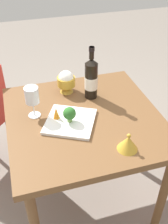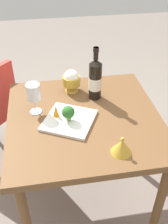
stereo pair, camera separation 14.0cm
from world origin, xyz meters
name	(u,v)px [view 2 (the right image)]	position (x,y,z in m)	size (l,w,h in m)	color
ground_plane	(84,197)	(0.00, 0.00, 0.00)	(8.00, 8.00, 0.00)	gray
dining_table	(84,129)	(0.00, 0.00, 0.65)	(0.84, 0.84, 0.74)	brown
wine_bottle	(95,79)	(0.10, 0.18, 0.86)	(0.08, 0.08, 0.32)	black
wine_glass	(33,93)	(-0.26, 0.09, 0.87)	(0.08, 0.08, 0.18)	white
rice_bowl	(71,80)	(-0.03, 0.27, 0.81)	(0.11, 0.11, 0.14)	gold
rice_bowl_lid	(122,146)	(0.13, -0.30, 0.78)	(0.10, 0.10, 0.09)	gold
serving_plate	(69,120)	(-0.09, -0.03, 0.75)	(0.34, 0.34, 0.02)	white
broccoli_floret	(68,113)	(-0.09, -0.04, 0.80)	(0.07, 0.07, 0.09)	#729E4C
carrot_garnish_left	(56,111)	(-0.15, 0.01, 0.79)	(0.03, 0.03, 0.07)	orange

